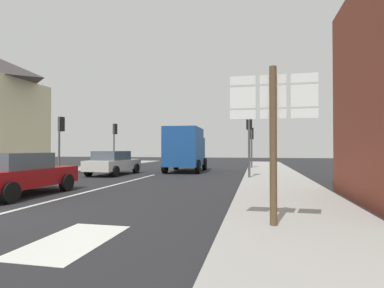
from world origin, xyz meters
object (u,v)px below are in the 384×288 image
Objects in this scene: route_sign_post at (273,128)px; traffic_light_near_left at (61,132)px; traffic_light_far_left at (115,135)px; delivery_truck at (186,148)px; sedan_far at (113,163)px; sedan_near at (18,174)px; traffic_light_near_right at (249,130)px; traffic_light_far_right at (252,139)px.

traffic_light_near_left is (-12.27, 10.67, 0.66)m from route_sign_post.
traffic_light_near_left is at bearing -90.00° from traffic_light_far_left.
sedan_far is at bearing -138.22° from delivery_truck.
sedan_near is 8.80m from route_sign_post.
traffic_light_near_right is (-0.68, 9.97, 0.60)m from route_sign_post.
route_sign_post reaches higher than sedan_far.
route_sign_post is 0.98× the size of traffic_light_far_right.
sedan_far is at bearing 128.74° from route_sign_post.
sedan_near is 1.17× the size of traffic_light_near_left.
delivery_truck is 1.41× the size of traffic_light_near_left.
traffic_light_far_left is at bearing 124.24° from route_sign_post.
traffic_light_near_left is (-3.29, -0.52, 1.91)m from sedan_far.
traffic_light_far_left is at bearing 145.20° from traffic_light_near_right.
sedan_near is 1.11× the size of traffic_light_far_left.
route_sign_post is at bearing -18.70° from sedan_near.
sedan_near is 0.98× the size of sedan_far.
traffic_light_near_right is at bearing -34.80° from traffic_light_far_left.
traffic_light_near_left is (-7.09, -3.91, 1.02)m from delivery_truck.
sedan_near is 12.21m from delivery_truck.
delivery_truck is 1.56× the size of traffic_light_far_right.
traffic_light_far_left is at bearing -179.41° from traffic_light_far_right.
traffic_light_near_right reaches higher than traffic_light_far_right.
delivery_truck is at bearing 41.78° from sedan_far.
traffic_light_far_left is 1.07× the size of traffic_light_near_right.
traffic_light_near_left reaches higher than traffic_light_near_right.
traffic_light_far_right is 8.18m from traffic_light_near_right.
route_sign_post is 16.28m from traffic_light_near_left.
traffic_light_near_left is (-11.59, -7.47, 0.25)m from traffic_light_far_right.
route_sign_post is at bearing -41.02° from traffic_light_near_left.
sedan_far is 7.85m from traffic_light_far_left.
sedan_near is 15.88m from traffic_light_far_left.
traffic_light_far_left reaches higher than traffic_light_near_right.
sedan_far is 1.31× the size of traffic_light_far_right.
sedan_far is at bearing 94.96° from sedan_near.
sedan_far is 0.84× the size of delivery_truck.
delivery_truck is (3.07, 11.79, 0.89)m from sedan_near.
traffic_light_near_left is (-0.00, -7.35, -0.13)m from traffic_light_far_left.
traffic_light_far_right is at bearing 38.36° from delivery_truck.
sedan_far is 1.22× the size of traffic_light_near_right.
traffic_light_far_right is 0.91× the size of traffic_light_near_left.
traffic_light_far_left is (-4.02, 15.23, 2.03)m from sedan_near.
traffic_light_near_right reaches higher than sedan_far.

